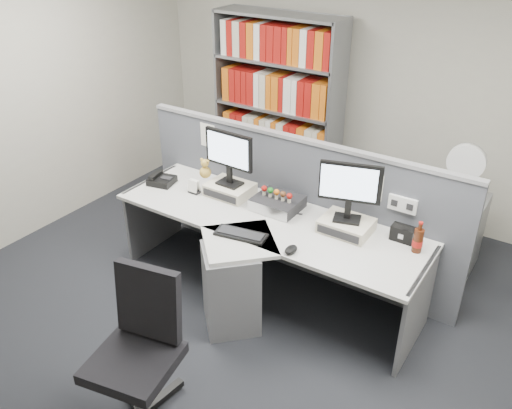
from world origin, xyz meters
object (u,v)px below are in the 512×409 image
Objects in this scene: monitor_left at (229,154)px; cola_bottle at (418,241)px; filing_cabinet at (451,235)px; desk_phone at (161,180)px; office_chair at (140,347)px; desk at (252,258)px; monitor_right at (350,187)px; desk_fan at (466,166)px; desktop_pc at (277,203)px; shelving_unit at (277,111)px; keyboard at (241,234)px; mouse at (291,250)px; speaker at (403,234)px; desk_calendar at (194,187)px.

monitor_left reaches higher than cola_bottle.
filing_cabinet is (1.69, 1.02, -0.75)m from monitor_left.
office_chair is at bearing -52.23° from desk_phone.
desk is 10.24× the size of desk_phone.
desk_fan is at bearing 59.93° from monitor_right.
desk_fan is (1.21, 1.00, 0.26)m from desktop_pc.
office_chair is at bearing -123.75° from cola_bottle.
filing_cabinet is (2.10, -0.45, -0.63)m from shelving_unit.
keyboard is (-0.01, -0.52, -0.04)m from desktop_pc.
speaker is (0.61, 0.60, 0.03)m from mouse.
office_chair is at bearing -62.32° from desk_calendar.
speaker is (1.03, 0.10, 0.01)m from desktop_pc.
desk_fan is at bearing 66.37° from office_chair.
desktop_pc is at bearing -140.50° from desk_fan.
monitor_left is 1.08m from mouse.
cola_bottle is at bearing 2.78° from monitor_right.
shelving_unit is at bearing 82.01° from desk_phone.
monitor_right reaches higher than office_chair.
desk_calendar is 2.30m from desk_fan.
speaker is at bearing 7.46° from desk_phone.
desktop_pc is at bearing 178.62° from monitor_right.
desk is 0.51m from desktop_pc.
mouse is 1.72m from desk_fan.
cola_bottle is (1.64, 0.03, -0.29)m from monitor_left.
monitor_right is 1.12× the size of keyboard.
monitor_left is at bearing -148.96° from desk_fan.
monitor_left reaches higher than desk_phone.
mouse is (0.41, -0.10, 0.29)m from desk.
desk_phone is (-1.10, 0.33, 0.02)m from keyboard.
desk_fan reaches higher than office_chair.
desk_calendar is 0.12× the size of office_chair.
desk_fan reaches higher than cola_bottle.
monitor_right is 1.92× the size of cola_bottle.
desk_fan reaches higher than speaker.
shelving_unit is at bearing 123.79° from mouse.
mouse is 1.22m from desk_calendar.
desktop_pc is at bearing 91.44° from office_chair.
filing_cabinet is (1.97, 1.16, -0.42)m from desk_calendar.
desk is 20.85× the size of mouse.
monitor_left is 0.75m from desk_phone.
desk_phone reaches higher than desk.
shelving_unit is 3.29m from office_chair.
desk_phone is 0.49× the size of desk_fan.
cola_bottle is 0.47× the size of desk_fan.
desk is 0.51m from mouse.
cola_bottle is (1.17, 0.01, 0.04)m from desktop_pc.
desk_phone is at bearing -174.48° from monitor_right.
desk is 21.17× the size of desk_calendar.
desk is 3.71× the size of filing_cabinet.
desk_calendar is 0.70× the size of speaker.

